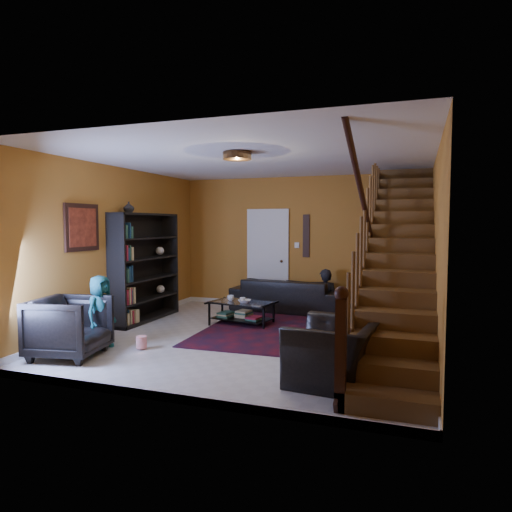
% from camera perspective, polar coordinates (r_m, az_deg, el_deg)
% --- Properties ---
extents(floor, '(5.50, 5.50, 0.00)m').
position_cam_1_polar(floor, '(7.33, 0.07, -10.22)').
color(floor, beige).
rests_on(floor, ground).
extents(room, '(5.50, 5.50, 5.50)m').
position_cam_1_polar(room, '(9.01, -5.15, -7.20)').
color(room, '#A56C24').
rests_on(room, ground).
extents(staircase, '(0.95, 5.02, 3.18)m').
position_cam_1_polar(staircase, '(6.71, 17.40, 0.38)').
color(staircase, brown).
rests_on(staircase, floor).
extents(bookshelf, '(0.35, 1.80, 2.00)m').
position_cam_1_polar(bookshelf, '(8.76, -13.60, -1.58)').
color(bookshelf, black).
rests_on(bookshelf, floor).
extents(door, '(0.82, 0.05, 2.05)m').
position_cam_1_polar(door, '(9.94, 1.49, -0.45)').
color(door, silver).
rests_on(door, floor).
extents(framed_picture, '(0.04, 0.74, 0.74)m').
position_cam_1_polar(framed_picture, '(7.61, -20.93, 3.36)').
color(framed_picture, '#99361B').
rests_on(framed_picture, room).
extents(wall_hanging, '(0.14, 0.03, 0.90)m').
position_cam_1_polar(wall_hanging, '(9.69, 6.29, 2.52)').
color(wall_hanging, black).
rests_on(wall_hanging, room).
extents(ceiling_fixture, '(0.40, 0.40, 0.10)m').
position_cam_1_polar(ceiling_fixture, '(6.42, -2.37, 12.40)').
color(ceiling_fixture, '#3F2814').
rests_on(ceiling_fixture, room).
extents(rug, '(3.59, 4.07, 0.02)m').
position_cam_1_polar(rug, '(8.17, 7.26, -8.68)').
color(rug, '#430C17').
rests_on(rug, floor).
extents(sofa, '(2.36, 1.04, 0.67)m').
position_cam_1_polar(sofa, '(9.45, 4.08, -4.90)').
color(sofa, black).
rests_on(sofa, floor).
extents(armchair_left, '(1.06, 1.04, 0.82)m').
position_cam_1_polar(armchair_left, '(6.74, -22.28, -8.21)').
color(armchair_left, black).
rests_on(armchair_left, floor).
extents(armchair_right, '(1.03, 1.16, 0.70)m').
position_cam_1_polar(armchair_right, '(5.38, 9.73, -11.76)').
color(armchair_right, black).
rests_on(armchair_right, floor).
extents(person_adult_a, '(0.53, 0.39, 1.35)m').
position_cam_1_polar(person_adult_a, '(9.35, 8.63, -5.72)').
color(person_adult_a, black).
rests_on(person_adult_a, sofa).
extents(person_adult_b, '(0.60, 0.49, 1.15)m').
position_cam_1_polar(person_adult_b, '(9.26, 13.13, -6.52)').
color(person_adult_b, black).
rests_on(person_adult_b, sofa).
extents(person_child, '(0.35, 0.53, 1.06)m').
position_cam_1_polar(person_child, '(7.03, -18.91, -6.62)').
color(person_child, '#1A6266').
rests_on(person_child, armchair_left).
extents(coffee_table, '(1.18, 0.82, 0.41)m').
position_cam_1_polar(coffee_table, '(8.25, -1.78, -6.95)').
color(coffee_table, black).
rests_on(coffee_table, floor).
extents(cup_a, '(0.15, 0.15, 0.10)m').
position_cam_1_polar(cup_a, '(8.33, -3.18, -5.25)').
color(cup_a, '#999999').
rests_on(cup_a, coffee_table).
extents(cup_b, '(0.13, 0.13, 0.09)m').
position_cam_1_polar(cup_b, '(8.12, -1.68, -5.52)').
color(cup_b, '#999999').
rests_on(cup_b, coffee_table).
extents(bowl, '(0.27, 0.27, 0.06)m').
position_cam_1_polar(bowl, '(8.09, -1.46, -5.67)').
color(bowl, '#999999').
rests_on(bowl, coffee_table).
extents(vase, '(0.18, 0.18, 0.19)m').
position_cam_1_polar(vase, '(8.31, -15.62, 5.90)').
color(vase, '#999999').
rests_on(vase, bookshelf).
extents(popcorn_bucket, '(0.18, 0.18, 0.17)m').
position_cam_1_polar(popcorn_bucket, '(6.87, -14.12, -10.40)').
color(popcorn_bucket, red).
rests_on(popcorn_bucket, rug).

